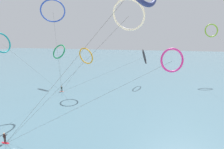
{
  "coord_description": "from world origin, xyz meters",
  "views": [
    {
      "loc": [
        7.12,
        -4.74,
        15.39
      ],
      "look_at": [
        0.0,
        22.83,
        8.99
      ],
      "focal_mm": 26.15,
      "sensor_mm": 36.0,
      "label": 1
    }
  ],
  "objects_px": {
    "kite_ivory": "(128,15)",
    "kite_charcoal": "(144,57)",
    "kite_emerald": "(59,52)",
    "kite_magenta": "(172,60)",
    "kite_cobalt": "(53,11)",
    "kite_amber": "(86,56)",
    "surfer_crimson": "(5,139)",
    "surfer_coral": "(62,89)",
    "kite_teal": "(2,43)",
    "kite_lime": "(211,31)"
  },
  "relations": [
    {
      "from": "surfer_coral",
      "to": "kite_magenta",
      "type": "height_order",
      "value": "kite_magenta"
    },
    {
      "from": "kite_cobalt",
      "to": "kite_charcoal",
      "type": "bearing_deg",
      "value": -168.09
    },
    {
      "from": "kite_charcoal",
      "to": "kite_cobalt",
      "type": "distance_m",
      "value": 30.99
    },
    {
      "from": "kite_amber",
      "to": "kite_cobalt",
      "type": "relative_size",
      "value": 0.56
    },
    {
      "from": "kite_teal",
      "to": "kite_magenta",
      "type": "relative_size",
      "value": 0.68
    },
    {
      "from": "kite_teal",
      "to": "kite_amber",
      "type": "height_order",
      "value": "kite_teal"
    },
    {
      "from": "kite_ivory",
      "to": "kite_magenta",
      "type": "bearing_deg",
      "value": -166.37
    },
    {
      "from": "kite_charcoal",
      "to": "kite_amber",
      "type": "bearing_deg",
      "value": 134.32
    },
    {
      "from": "surfer_crimson",
      "to": "kite_emerald",
      "type": "height_order",
      "value": "kite_emerald"
    },
    {
      "from": "kite_teal",
      "to": "kite_charcoal",
      "type": "bearing_deg",
      "value": -57.84
    },
    {
      "from": "kite_teal",
      "to": "kite_cobalt",
      "type": "height_order",
      "value": "kite_cobalt"
    },
    {
      "from": "kite_teal",
      "to": "kite_magenta",
      "type": "height_order",
      "value": "kite_teal"
    },
    {
      "from": "kite_teal",
      "to": "kite_magenta",
      "type": "xyz_separation_m",
      "value": [
        39.33,
        -11.19,
        -1.62
      ]
    },
    {
      "from": "surfer_crimson",
      "to": "kite_lime",
      "type": "height_order",
      "value": "kite_lime"
    },
    {
      "from": "surfer_coral",
      "to": "kite_ivory",
      "type": "bearing_deg",
      "value": 115.96
    },
    {
      "from": "kite_emerald",
      "to": "surfer_crimson",
      "type": "bearing_deg",
      "value": -56.5
    },
    {
      "from": "kite_amber",
      "to": "kite_lime",
      "type": "relative_size",
      "value": 0.24
    },
    {
      "from": "kite_emerald",
      "to": "kite_amber",
      "type": "height_order",
      "value": "kite_emerald"
    },
    {
      "from": "kite_amber",
      "to": "kite_lime",
      "type": "distance_m",
      "value": 44.53
    },
    {
      "from": "kite_magenta",
      "to": "kite_amber",
      "type": "relative_size",
      "value": 1.9
    },
    {
      "from": "surfer_coral",
      "to": "kite_emerald",
      "type": "bearing_deg",
      "value": -81.73
    },
    {
      "from": "kite_teal",
      "to": "kite_cobalt",
      "type": "xyz_separation_m",
      "value": [
        15.73,
        -0.78,
        6.76
      ]
    },
    {
      "from": "kite_ivory",
      "to": "kite_cobalt",
      "type": "distance_m",
      "value": 21.12
    },
    {
      "from": "kite_lime",
      "to": "kite_cobalt",
      "type": "height_order",
      "value": "kite_cobalt"
    },
    {
      "from": "kite_charcoal",
      "to": "kite_amber",
      "type": "height_order",
      "value": "kite_amber"
    },
    {
      "from": "kite_magenta",
      "to": "kite_ivory",
      "type": "bearing_deg",
      "value": 161.36
    },
    {
      "from": "surfer_coral",
      "to": "kite_ivory",
      "type": "xyz_separation_m",
      "value": [
        22.12,
        -18.57,
        17.36
      ]
    },
    {
      "from": "kite_cobalt",
      "to": "kite_ivory",
      "type": "bearing_deg",
      "value": 110.38
    },
    {
      "from": "kite_magenta",
      "to": "kite_lime",
      "type": "distance_m",
      "value": 46.31
    },
    {
      "from": "surfer_crimson",
      "to": "kite_cobalt",
      "type": "bearing_deg",
      "value": -78.77
    },
    {
      "from": "kite_amber",
      "to": "kite_lime",
      "type": "bearing_deg",
      "value": -126.81
    },
    {
      "from": "kite_lime",
      "to": "kite_ivory",
      "type": "bearing_deg",
      "value": -132.93
    },
    {
      "from": "kite_magenta",
      "to": "surfer_coral",
      "type": "bearing_deg",
      "value": 124.16
    },
    {
      "from": "kite_charcoal",
      "to": "kite_teal",
      "type": "bearing_deg",
      "value": 121.73
    },
    {
      "from": "kite_ivory",
      "to": "kite_lime",
      "type": "height_order",
      "value": "kite_lime"
    },
    {
      "from": "kite_ivory",
      "to": "kite_teal",
      "type": "height_order",
      "value": "kite_ivory"
    },
    {
      "from": "surfer_coral",
      "to": "kite_teal",
      "type": "bearing_deg",
      "value": 7.13
    },
    {
      "from": "kite_charcoal",
      "to": "kite_magenta",
      "type": "height_order",
      "value": "kite_magenta"
    },
    {
      "from": "kite_ivory",
      "to": "kite_magenta",
      "type": "height_order",
      "value": "kite_ivory"
    },
    {
      "from": "surfer_coral",
      "to": "kite_cobalt",
      "type": "xyz_separation_m",
      "value": [
        4.18,
        -7.76,
        20.12
      ]
    },
    {
      "from": "kite_magenta",
      "to": "kite_charcoal",
      "type": "bearing_deg",
      "value": 76.58
    },
    {
      "from": "surfer_coral",
      "to": "kite_emerald",
      "type": "height_order",
      "value": "kite_emerald"
    },
    {
      "from": "kite_emerald",
      "to": "kite_amber",
      "type": "distance_m",
      "value": 14.46
    },
    {
      "from": "kite_emerald",
      "to": "kite_magenta",
      "type": "distance_m",
      "value": 41.14
    },
    {
      "from": "kite_ivory",
      "to": "kite_charcoal",
      "type": "xyz_separation_m",
      "value": [
        0.36,
        32.98,
        -8.8
      ]
    },
    {
      "from": "kite_teal",
      "to": "kite_cobalt",
      "type": "relative_size",
      "value": 0.72
    },
    {
      "from": "kite_cobalt",
      "to": "kite_amber",
      "type": "bearing_deg",
      "value": -154.56
    },
    {
      "from": "kite_lime",
      "to": "kite_cobalt",
      "type": "xyz_separation_m",
      "value": [
        -40.14,
        -32.52,
        3.06
      ]
    },
    {
      "from": "kite_teal",
      "to": "kite_charcoal",
      "type": "xyz_separation_m",
      "value": [
        34.03,
        21.39,
        -4.81
      ]
    },
    {
      "from": "kite_charcoal",
      "to": "kite_magenta",
      "type": "bearing_deg",
      "value": -171.2
    }
  ]
}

